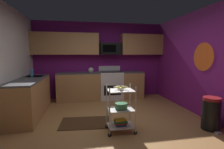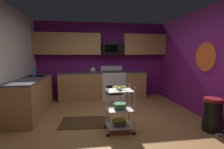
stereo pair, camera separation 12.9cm
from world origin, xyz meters
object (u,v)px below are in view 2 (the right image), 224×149
at_px(fruit_bowl, 120,88).
at_px(kettle, 93,70).
at_px(rolling_cart, 119,109).
at_px(dish_soap_bottle, 34,73).
at_px(trash_can, 212,115).
at_px(mixing_bowl_large, 120,106).
at_px(microwave, 112,49).
at_px(oven_range, 113,85).
at_px(book_stack, 119,122).

distance_m(fruit_bowl, kettle, 2.54).
bearing_deg(rolling_cart, dish_soap_bottle, 140.97).
bearing_deg(rolling_cart, trash_can, -7.34).
distance_m(mixing_bowl_large, dish_soap_bottle, 2.67).
bearing_deg(microwave, rolling_cart, -95.47).
distance_m(rolling_cart, mixing_bowl_large, 0.07).
bearing_deg(trash_can, kettle, 129.20).
relative_size(oven_range, dish_soap_bottle, 5.50).
distance_m(fruit_bowl, dish_soap_bottle, 2.62).
bearing_deg(rolling_cart, kettle, 99.48).
bearing_deg(dish_soap_bottle, oven_range, 20.68).
relative_size(microwave, kettle, 2.65).
relative_size(mixing_bowl_large, kettle, 0.95).
xyz_separation_m(mixing_bowl_large, kettle, (-0.43, 2.50, 0.48)).
xyz_separation_m(oven_range, kettle, (-0.67, -0.00, 0.52)).
height_order(rolling_cart, book_stack, rolling_cart).
bearing_deg(dish_soap_bottle, trash_can, -26.06).
bearing_deg(microwave, kettle, -170.78).
bearing_deg(trash_can, dish_soap_bottle, 153.94).
height_order(book_stack, trash_can, trash_can).
bearing_deg(mixing_bowl_large, rolling_cart, 180.00).
xyz_separation_m(oven_range, trash_can, (1.56, -2.74, -0.15)).
distance_m(microwave, mixing_bowl_large, 2.87).
bearing_deg(kettle, dish_soap_bottle, -152.01).
xyz_separation_m(kettle, dish_soap_bottle, (-1.61, -0.86, 0.02)).
bearing_deg(oven_range, rolling_cart, -95.71).
relative_size(oven_range, rolling_cart, 1.20).
height_order(rolling_cart, trash_can, rolling_cart).
relative_size(microwave, trash_can, 1.06).
bearing_deg(mixing_bowl_large, trash_can, -7.38).
height_order(fruit_bowl, book_stack, fruit_bowl).
distance_m(microwave, rolling_cart, 2.90).
bearing_deg(book_stack, rolling_cart, 116.57).
relative_size(oven_range, trash_can, 1.67).
bearing_deg(dish_soap_bottle, fruit_bowl, -39.03).
distance_m(fruit_bowl, trash_can, 1.91).
height_order(oven_range, fruit_bowl, oven_range).
height_order(oven_range, mixing_bowl_large, oven_range).
distance_m(mixing_bowl_large, kettle, 2.58).
bearing_deg(dish_soap_bottle, kettle, 27.99).
relative_size(fruit_bowl, trash_can, 0.41).
bearing_deg(rolling_cart, book_stack, -63.43).
distance_m(microwave, kettle, 0.98).
distance_m(oven_range, mixing_bowl_large, 2.52).
bearing_deg(fruit_bowl, mixing_bowl_large, 0.00).
bearing_deg(fruit_bowl, oven_range, 84.29).
bearing_deg(oven_range, trash_can, -60.31).
bearing_deg(mixing_bowl_large, fruit_bowl, 180.00).
height_order(rolling_cart, mixing_bowl_large, rolling_cart).
xyz_separation_m(fruit_bowl, mixing_bowl_large, (0.01, 0.00, -0.36)).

